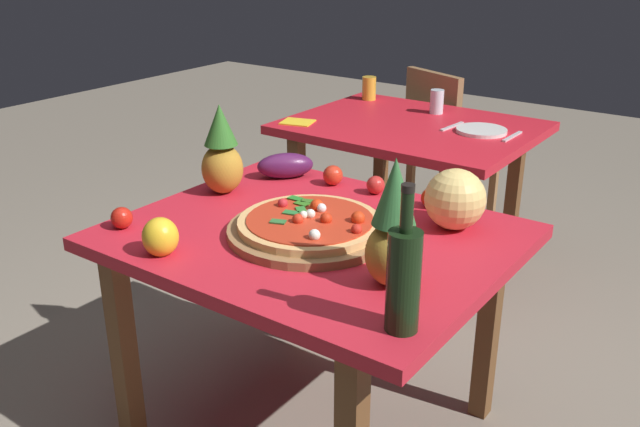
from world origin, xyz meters
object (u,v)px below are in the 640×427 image
knife_utensil (512,136)px  napkin_folded (297,122)px  eggplant (285,166)px  background_table (411,144)px  pizza_board (310,231)px  bell_pepper (160,237)px  fork_utensil (452,126)px  pineapple_left (393,230)px  melon (455,199)px  dinner_plate (482,130)px  drinking_glass_water (437,102)px  pineapple_right (222,154)px  display_table (313,259)px  pizza (311,222)px  wine_bottle (404,278)px  dining_chair (445,137)px  tomato_at_corner (376,185)px  tomato_by_bottle (431,198)px  tomato_beside_pepper (122,218)px  tomato_near_board (333,175)px  drinking_glass_juice (369,88)px

knife_utensil → napkin_folded: bearing=-157.6°
eggplant → napkin_folded: eggplant is taller
background_table → pizza_board: size_ratio=2.25×
bell_pepper → fork_utensil: bell_pepper is taller
pineapple_left → knife_utensil: 1.47m
melon → dinner_plate: 1.10m
drinking_glass_water → pineapple_right: bearing=-93.4°
fork_utensil → display_table: bearing=-76.8°
pizza → bell_pepper: bearing=-127.0°
wine_bottle → fork_utensil: bearing=112.1°
dining_chair → knife_utensil: size_ratio=4.72×
napkin_folded → fork_utensil: bearing=29.2°
pizza_board → napkin_folded: (-0.80, 0.98, -0.01)m
pineapple_right → knife_utensil: size_ratio=1.67×
display_table → dinner_plate: size_ratio=5.07×
tomato_at_corner → pineapple_left: bearing=-55.0°
melon → pizza_board: bearing=-137.2°
tomato_by_bottle → drinking_glass_water: 1.24m
dinner_plate → background_table: bearing=-170.9°
bell_pepper → tomato_beside_pepper: 0.23m
eggplant → dinner_plate: bearing=71.6°
pineapple_right → bell_pepper: bearing=-67.0°
pizza → pineapple_left: 0.38m
fork_utensil → tomato_near_board: bearing=-84.9°
dining_chair → fork_utensil: size_ratio=4.72×
melon → tomato_near_board: size_ratio=2.61×
background_table → dinner_plate: 0.34m
melon → bell_pepper: bearing=-132.1°
tomato_beside_pepper → tomato_at_corner: tomato_beside_pepper is taller
dining_chair → drinking_glass_juice: dining_chair is taller
dining_chair → tomato_by_bottle: size_ratio=13.48×
bell_pepper → knife_utensil: (0.35, 1.66, -0.05)m
tomato_beside_pepper → melon: bearing=35.9°
pizza → bell_pepper: size_ratio=3.82×
melon → knife_utensil: bearing=102.0°
melon → drinking_glass_juice: melon is taller
pizza_board → pizza: bearing=42.4°
display_table → pineapple_left: 0.45m
drinking_glass_juice → tomato_at_corner: bearing=-57.1°
drinking_glass_water → knife_utensil: 0.50m
tomato_at_corner → drinking_glass_water: size_ratio=0.54×
eggplant → tomato_at_corner: size_ratio=3.24×
display_table → napkin_folded: (-0.79, 0.96, 0.09)m
display_table → wine_bottle: 0.61m
pineapple_left → fork_utensil: pineapple_left is taller
drinking_glass_juice → fork_utensil: (0.59, -0.25, -0.06)m
pineapple_left → pineapple_right: 0.82m
tomato_at_corner → dinner_plate: tomato_at_corner is taller
napkin_folded → melon: bearing=-31.9°
tomato_at_corner → melon: bearing=-18.1°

